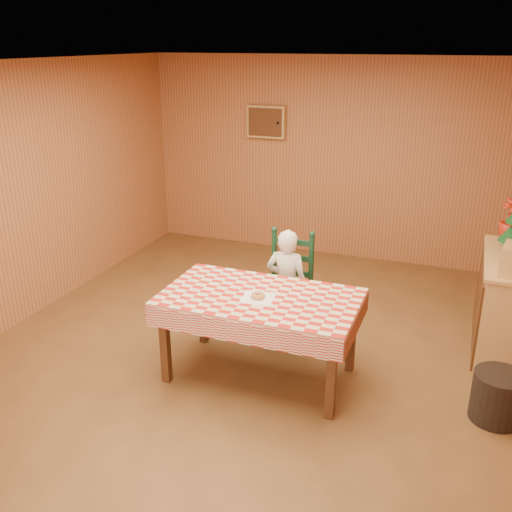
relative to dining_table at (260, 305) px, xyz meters
The scene contains 10 objects.
ground 0.75m from the dining_table, 132.07° to the left, with size 6.00×6.00×0.00m, color brown.
cabin_walls 1.38m from the dining_table, 104.78° to the left, with size 5.10×6.05×2.65m.
dining_table is the anchor object (origin of this frame).
ladder_chair 0.81m from the dining_table, 90.00° to the left, with size 0.44×0.40×1.08m.
seated_child 0.74m from the dining_table, 90.00° to the left, with size 0.41×0.27×1.12m, color silver.
napkin 0.10m from the dining_table, 90.00° to the right, with size 0.26×0.26×0.00m, color white.
donut 0.12m from the dining_table, 90.00° to the right, with size 0.12×0.12×0.04m, color #C38046.
shelf_unit 2.36m from the dining_table, 31.93° to the left, with size 0.54×1.24×0.93m.
flower_arrangement 2.69m from the dining_table, 42.57° to the left, with size 0.23×0.23×0.41m, color #B02010.
storage_bin 1.99m from the dining_table, ahead, with size 0.40×0.40×0.40m, color black.
Camera 1 is at (1.70, -4.27, 2.78)m, focal length 40.00 mm.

